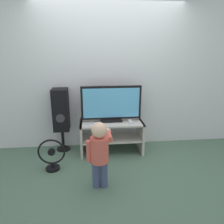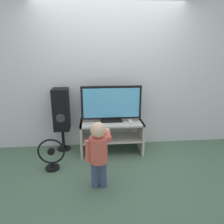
{
  "view_description": "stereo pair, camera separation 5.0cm",
  "coord_description": "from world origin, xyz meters",
  "px_view_note": "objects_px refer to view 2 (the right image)",
  "views": [
    {
      "loc": [
        -0.36,
        -3.25,
        1.8
      ],
      "look_at": [
        0.0,
        0.15,
        0.76
      ],
      "focal_mm": 35.0,
      "sensor_mm": 36.0,
      "label": 1
    },
    {
      "loc": [
        -0.31,
        -3.25,
        1.8
      ],
      "look_at": [
        0.0,
        0.15,
        0.76
      ],
      "focal_mm": 35.0,
      "sensor_mm": 36.0,
      "label": 2
    }
  ],
  "objects_px": {
    "television": "(111,104)",
    "speaker_tower": "(61,111)",
    "floor_fan": "(52,156)",
    "game_console": "(130,122)",
    "remote_primary": "(93,125)",
    "child": "(99,150)"
  },
  "relations": [
    {
      "from": "remote_primary",
      "to": "speaker_tower",
      "type": "bearing_deg",
      "value": 149.14
    },
    {
      "from": "remote_primary",
      "to": "child",
      "type": "xyz_separation_m",
      "value": [
        0.06,
        -0.81,
        -0.04
      ]
    },
    {
      "from": "child",
      "to": "remote_primary",
      "type": "bearing_deg",
      "value": 94.34
    },
    {
      "from": "speaker_tower",
      "to": "floor_fan",
      "type": "distance_m",
      "value": 0.83
    },
    {
      "from": "television",
      "to": "floor_fan",
      "type": "height_order",
      "value": "television"
    },
    {
      "from": "remote_primary",
      "to": "floor_fan",
      "type": "bearing_deg",
      "value": -152.13
    },
    {
      "from": "remote_primary",
      "to": "floor_fan",
      "type": "relative_size",
      "value": 0.26
    },
    {
      "from": "floor_fan",
      "to": "speaker_tower",
      "type": "bearing_deg",
      "value": 82.25
    },
    {
      "from": "child",
      "to": "speaker_tower",
      "type": "relative_size",
      "value": 0.81
    },
    {
      "from": "game_console",
      "to": "child",
      "type": "bearing_deg",
      "value": -122.28
    },
    {
      "from": "television",
      "to": "remote_primary",
      "type": "height_order",
      "value": "television"
    },
    {
      "from": "television",
      "to": "speaker_tower",
      "type": "xyz_separation_m",
      "value": [
        -0.85,
        0.12,
        -0.13
      ]
    },
    {
      "from": "game_console",
      "to": "speaker_tower",
      "type": "height_order",
      "value": "speaker_tower"
    },
    {
      "from": "game_console",
      "to": "remote_primary",
      "type": "distance_m",
      "value": 0.63
    },
    {
      "from": "television",
      "to": "speaker_tower",
      "type": "relative_size",
      "value": 0.91
    },
    {
      "from": "game_console",
      "to": "floor_fan",
      "type": "distance_m",
      "value": 1.37
    },
    {
      "from": "game_console",
      "to": "speaker_tower",
      "type": "xyz_separation_m",
      "value": [
        -1.17,
        0.25,
        0.15
      ]
    },
    {
      "from": "remote_primary",
      "to": "television",
      "type": "bearing_deg",
      "value": 32.98
    },
    {
      "from": "television",
      "to": "game_console",
      "type": "bearing_deg",
      "value": -22.49
    },
    {
      "from": "television",
      "to": "child",
      "type": "bearing_deg",
      "value": -103.84
    },
    {
      "from": "speaker_tower",
      "to": "floor_fan",
      "type": "bearing_deg",
      "value": -97.75
    },
    {
      "from": "game_console",
      "to": "remote_primary",
      "type": "height_order",
      "value": "game_console"
    }
  ]
}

